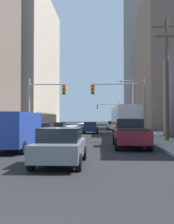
{
  "coord_description": "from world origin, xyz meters",
  "views": [
    {
      "loc": [
        1.7,
        -3.03,
        1.88
      ],
      "look_at": [
        0.0,
        25.71,
        2.63
      ],
      "focal_mm": 43.28,
      "sensor_mm": 36.0,
      "label": 1
    }
  ],
  "objects_px": {
    "sedan_navy": "(91,128)",
    "sedan_green": "(58,129)",
    "sedan_silver": "(43,132)",
    "sedan_grey": "(60,146)",
    "pickup_truck_maroon": "(130,133)",
    "sedan_beige": "(112,125)",
    "traffic_signal_near_right": "(120,97)",
    "traffic_signal_far_right": "(109,110)",
    "traffic_signal_near_left": "(45,98)",
    "city_bus": "(124,119)",
    "cargo_van_blue": "(15,129)"
  },
  "relations": [
    {
      "from": "sedan_navy",
      "to": "sedan_beige",
      "type": "relative_size",
      "value": 0.99
    },
    {
      "from": "pickup_truck_maroon",
      "to": "traffic_signal_near_right",
      "type": "height_order",
      "value": "traffic_signal_near_right"
    },
    {
      "from": "sedan_beige",
      "to": "traffic_signal_near_right",
      "type": "distance_m",
      "value": 21.49
    },
    {
      "from": "city_bus",
      "to": "sedan_navy",
      "type": "relative_size",
      "value": 2.73
    },
    {
      "from": "sedan_silver",
      "to": "sedan_grey",
      "type": "bearing_deg",
      "value": -73.9
    },
    {
      "from": "sedan_grey",
      "to": "sedan_beige",
      "type": "xyz_separation_m",
      "value": [
        3.43,
        37.18,
        0.0
      ]
    },
    {
      "from": "sedan_navy",
      "to": "traffic_signal_near_right",
      "type": "relative_size",
      "value": 0.71
    },
    {
      "from": "pickup_truck_maroon",
      "to": "sedan_grey",
      "type": "xyz_separation_m",
      "value": [
        -3.55,
        -6.95,
        -0.16
      ]
    },
    {
      "from": "traffic_signal_far_right",
      "to": "sedan_green",
      "type": "bearing_deg",
      "value": -100.88
    },
    {
      "from": "city_bus",
      "to": "sedan_green",
      "type": "distance_m",
      "value": 8.31
    },
    {
      "from": "cargo_van_blue",
      "to": "sedan_silver",
      "type": "xyz_separation_m",
      "value": [
        0.06,
        7.01,
        -0.52
      ]
    },
    {
      "from": "sedan_silver",
      "to": "traffic_signal_near_right",
      "type": "distance_m",
      "value": 8.73
    },
    {
      "from": "traffic_signal_near_right",
      "to": "pickup_truck_maroon",
      "type": "bearing_deg",
      "value": -89.56
    },
    {
      "from": "sedan_silver",
      "to": "traffic_signal_near_right",
      "type": "relative_size",
      "value": 0.7
    },
    {
      "from": "pickup_truck_maroon",
      "to": "traffic_signal_near_left",
      "type": "height_order",
      "value": "traffic_signal_near_left"
    },
    {
      "from": "city_bus",
      "to": "sedan_navy",
      "type": "bearing_deg",
      "value": 160.28
    },
    {
      "from": "pickup_truck_maroon",
      "to": "sedan_beige",
      "type": "relative_size",
      "value": 1.27
    },
    {
      "from": "sedan_green",
      "to": "sedan_navy",
      "type": "relative_size",
      "value": 1.0
    },
    {
      "from": "sedan_silver",
      "to": "sedan_beige",
      "type": "relative_size",
      "value": 0.99
    },
    {
      "from": "city_bus",
      "to": "pickup_truck_maroon",
      "type": "distance_m",
      "value": 15.48
    },
    {
      "from": "pickup_truck_maroon",
      "to": "sedan_green",
      "type": "height_order",
      "value": "pickup_truck_maroon"
    },
    {
      "from": "sedan_green",
      "to": "sedan_beige",
      "type": "distance_m",
      "value": 18.78
    },
    {
      "from": "traffic_signal_near_left",
      "to": "sedan_silver",
      "type": "bearing_deg",
      "value": -80.31
    },
    {
      "from": "sedan_grey",
      "to": "traffic_signal_near_right",
      "type": "relative_size",
      "value": 0.7
    },
    {
      "from": "pickup_truck_maroon",
      "to": "traffic_signal_near_left",
      "type": "distance_m",
      "value": 12.22
    },
    {
      "from": "city_bus",
      "to": "sedan_grey",
      "type": "relative_size",
      "value": 2.75
    },
    {
      "from": "sedan_silver",
      "to": "sedan_navy",
      "type": "relative_size",
      "value": 1.0
    },
    {
      "from": "pickup_truck_maroon",
      "to": "sedan_grey",
      "type": "relative_size",
      "value": 1.28
    },
    {
      "from": "pickup_truck_maroon",
      "to": "traffic_signal_near_right",
      "type": "distance_m",
      "value": 9.55
    },
    {
      "from": "pickup_truck_maroon",
      "to": "sedan_silver",
      "type": "distance_m",
      "value": 8.41
    },
    {
      "from": "sedan_navy",
      "to": "sedan_beige",
      "type": "xyz_separation_m",
      "value": [
        3.28,
        13.29,
        0.0
      ]
    },
    {
      "from": "sedan_navy",
      "to": "sedan_green",
      "type": "bearing_deg",
      "value": -130.16
    },
    {
      "from": "sedan_grey",
      "to": "sedan_silver",
      "type": "relative_size",
      "value": 1.0
    },
    {
      "from": "city_bus",
      "to": "traffic_signal_near_left",
      "type": "relative_size",
      "value": 1.93
    },
    {
      "from": "traffic_signal_near_left",
      "to": "traffic_signal_far_right",
      "type": "distance_m",
      "value": 39.38
    },
    {
      "from": "sedan_green",
      "to": "traffic_signal_far_right",
      "type": "bearing_deg",
      "value": 79.12
    },
    {
      "from": "sedan_navy",
      "to": "sedan_beige",
      "type": "distance_m",
      "value": 13.69
    },
    {
      "from": "sedan_grey",
      "to": "cargo_van_blue",
      "type": "bearing_deg",
      "value": 126.21
    },
    {
      "from": "cargo_van_blue",
      "to": "traffic_signal_far_right",
      "type": "height_order",
      "value": "traffic_signal_far_right"
    },
    {
      "from": "sedan_navy",
      "to": "traffic_signal_near_right",
      "type": "bearing_deg",
      "value": -67.27
    },
    {
      "from": "traffic_signal_near_right",
      "to": "sedan_navy",
      "type": "bearing_deg",
      "value": 112.73
    },
    {
      "from": "traffic_signal_near_right",
      "to": "traffic_signal_far_right",
      "type": "relative_size",
      "value": 1.0
    },
    {
      "from": "traffic_signal_near_right",
      "to": "traffic_signal_far_right",
      "type": "height_order",
      "value": "same"
    },
    {
      "from": "pickup_truck_maroon",
      "to": "sedan_silver",
      "type": "xyz_separation_m",
      "value": [
        -6.93,
        4.76,
        -0.16
      ]
    },
    {
      "from": "sedan_beige",
      "to": "traffic_signal_near_left",
      "type": "xyz_separation_m",
      "value": [
        -7.53,
        -21.23,
        3.27
      ]
    },
    {
      "from": "sedan_silver",
      "to": "sedan_navy",
      "type": "xyz_separation_m",
      "value": [
        3.53,
        12.18,
        0.0
      ]
    },
    {
      "from": "sedan_green",
      "to": "traffic_signal_near_left",
      "type": "height_order",
      "value": "traffic_signal_near_left"
    },
    {
      "from": "traffic_signal_near_left",
      "to": "traffic_signal_near_right",
      "type": "height_order",
      "value": "same"
    },
    {
      "from": "pickup_truck_maroon",
      "to": "sedan_grey",
      "type": "bearing_deg",
      "value": -117.04
    },
    {
      "from": "cargo_van_blue",
      "to": "sedan_green",
      "type": "bearing_deg",
      "value": 89.82
    }
  ]
}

